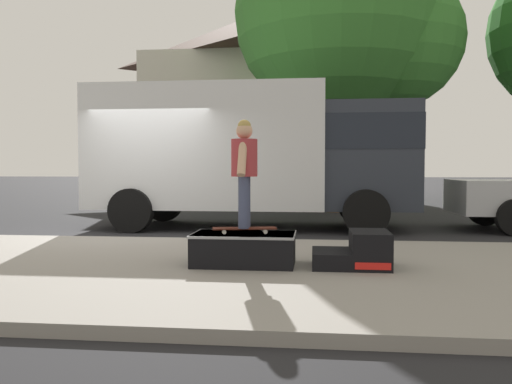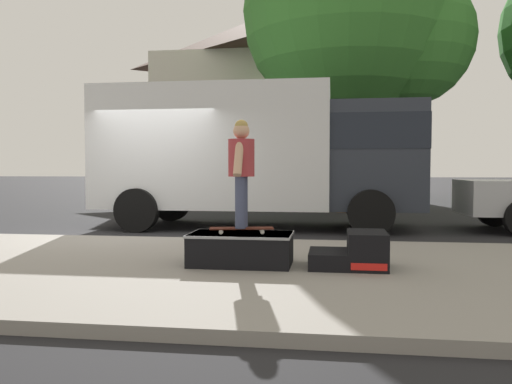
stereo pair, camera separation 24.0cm
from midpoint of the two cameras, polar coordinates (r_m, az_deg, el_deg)
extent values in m
plane|color=black|center=(9.96, -12.18, -5.01)|extent=(140.00, 140.00, 0.00)
cube|color=gray|center=(7.25, -20.53, -7.48)|extent=(50.00, 5.00, 0.12)
cube|color=black|center=(6.51, -0.55, -6.18)|extent=(1.23, 0.74, 0.39)
cube|color=gray|center=(6.48, -0.55, -4.60)|extent=(1.25, 0.76, 0.03)
cube|color=black|center=(6.45, 8.88, -7.16)|extent=(0.46, 0.70, 0.20)
cube|color=black|center=(6.46, 12.98, -6.12)|extent=(0.46, 0.70, 0.43)
cube|color=red|center=(6.13, 13.25, -7.91)|extent=(0.40, 0.01, 0.08)
cube|color=#4C1E14|center=(6.47, -0.52, -3.95)|extent=(0.80, 0.35, 0.02)
cylinder|color=silver|center=(6.58, 1.62, -4.14)|extent=(0.06, 0.04, 0.05)
cylinder|color=silver|center=(6.40, 1.75, -4.32)|extent=(0.06, 0.04, 0.05)
cylinder|color=silver|center=(6.56, -2.74, -4.16)|extent=(0.06, 0.04, 0.05)
cylinder|color=silver|center=(6.38, -2.73, -4.35)|extent=(0.06, 0.04, 0.05)
cylinder|color=#3F4766|center=(6.52, -0.41, -1.05)|extent=(0.13, 0.13, 0.63)
cylinder|color=#3F4766|center=(6.37, -0.63, -1.15)|extent=(0.13, 0.13, 0.63)
cylinder|color=#A53338|center=(6.43, -0.52, 3.72)|extent=(0.32, 0.32, 0.45)
cylinder|color=tan|center=(6.63, -0.26, 3.57)|extent=(0.10, 0.28, 0.43)
cylinder|color=tan|center=(6.23, -0.80, 3.64)|extent=(0.10, 0.28, 0.43)
sphere|color=tan|center=(6.45, -0.52, 6.63)|extent=(0.20, 0.20, 0.20)
sphere|color=tan|center=(6.45, -0.52, 7.12)|extent=(0.16, 0.16, 0.16)
cube|color=silver|center=(11.72, -3.77, 4.75)|extent=(5.00, 2.35, 2.60)
cube|color=#282D38|center=(11.51, 13.33, 3.73)|extent=(1.90, 2.16, 2.20)
cube|color=black|center=(11.53, 13.35, 6.13)|extent=(1.92, 2.19, 0.70)
cylinder|color=black|center=(12.69, 12.11, -1.34)|extent=(0.90, 0.28, 0.90)
cylinder|color=black|center=(10.35, 12.99, -2.23)|extent=(0.90, 0.28, 0.90)
cylinder|color=black|center=(13.22, -8.63, -1.16)|extent=(0.90, 0.28, 0.90)
cylinder|color=black|center=(11.00, -12.17, -1.94)|extent=(0.90, 0.28, 0.90)
cylinder|color=black|center=(13.06, 24.82, -1.81)|extent=(0.72, 0.24, 0.72)
cylinder|color=brown|center=(15.86, 10.08, 4.76)|extent=(0.56, 0.56, 3.84)
sphere|color=#387A2D|center=(16.48, 10.19, 18.41)|extent=(6.07, 6.07, 6.07)
sphere|color=#387A2D|center=(16.42, 16.22, 15.67)|extent=(3.94, 3.94, 3.94)
cube|color=beige|center=(24.40, 1.86, 6.56)|extent=(9.00, 7.50, 6.00)
cube|color=#B2ADA3|center=(20.37, 0.62, 2.85)|extent=(9.00, 0.50, 2.80)
pyramid|color=#473328|center=(25.04, 1.88, 16.20)|extent=(9.54, 7.95, 2.40)
camera|label=1|loc=(0.12, -89.09, 0.04)|focal=36.96mm
camera|label=2|loc=(0.12, 90.91, -0.04)|focal=36.96mm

